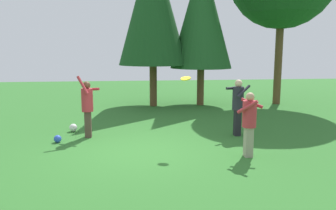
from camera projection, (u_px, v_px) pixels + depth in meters
name	position (u px, v px, depth m)	size (l,w,h in m)	color
ground_plane	(141.00, 151.00, 8.93)	(40.00, 40.00, 0.00)	#2D6B28
person_thrower	(87.00, 104.00, 10.20)	(0.65, 0.65, 1.86)	#4C382D
person_catcher	(249.00, 119.00, 8.35)	(0.71, 0.70, 1.59)	gray
person_bystander	(238.00, 103.00, 10.39)	(0.74, 0.71, 1.72)	black
frisbee	(186.00, 78.00, 9.00)	(0.37, 0.37, 0.09)	yellow
ball_white	(73.00, 128.00, 11.04)	(0.25, 0.25, 0.25)	white
ball_blue	(58.00, 139.00, 9.75)	(0.21, 0.21, 0.21)	blue
tree_center	(153.00, 3.00, 15.29)	(3.11, 3.11, 7.42)	brown
tree_right	(202.00, 13.00, 15.67)	(2.84, 2.84, 6.79)	brown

